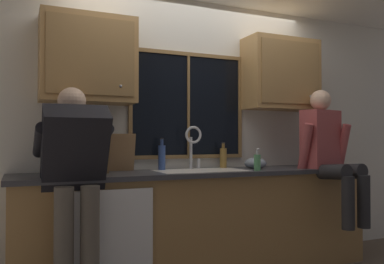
{
  "coord_description": "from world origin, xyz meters",
  "views": [
    {
      "loc": [
        -1.52,
        -3.54,
        1.19
      ],
      "look_at": [
        -0.12,
        -0.3,
        1.26
      ],
      "focal_mm": 37.42,
      "sensor_mm": 36.0,
      "label": 1
    }
  ],
  "objects_px": {
    "mixing_bowl": "(255,163)",
    "soap_dispenser": "(257,162)",
    "person_sitting_on_counter": "(328,149)",
    "bottle_tall_clear": "(223,157)",
    "person_standing": "(75,171)",
    "bottle_green_glass": "(162,157)",
    "cutting_board": "(122,153)",
    "knife_block": "(101,160)"
  },
  "relations": [
    {
      "from": "person_standing",
      "to": "soap_dispenser",
      "type": "distance_m",
      "value": 1.59
    },
    {
      "from": "person_standing",
      "to": "mixing_bowl",
      "type": "height_order",
      "value": "person_standing"
    },
    {
      "from": "soap_dispenser",
      "to": "bottle_tall_clear",
      "type": "bearing_deg",
      "value": 105.98
    },
    {
      "from": "person_standing",
      "to": "knife_block",
      "type": "relative_size",
      "value": 4.94
    },
    {
      "from": "knife_block",
      "to": "cutting_board",
      "type": "xyz_separation_m",
      "value": [
        0.22,
        0.19,
        0.05
      ]
    },
    {
      "from": "bottle_green_glass",
      "to": "cutting_board",
      "type": "bearing_deg",
      "value": 175.62
    },
    {
      "from": "mixing_bowl",
      "to": "bottle_tall_clear",
      "type": "distance_m",
      "value": 0.31
    },
    {
      "from": "bottle_tall_clear",
      "to": "person_sitting_on_counter",
      "type": "bearing_deg",
      "value": -28.44
    },
    {
      "from": "cutting_board",
      "to": "bottle_green_glass",
      "type": "relative_size",
      "value": 1.14
    },
    {
      "from": "bottle_green_glass",
      "to": "bottle_tall_clear",
      "type": "distance_m",
      "value": 0.64
    },
    {
      "from": "mixing_bowl",
      "to": "bottle_tall_clear",
      "type": "bearing_deg",
      "value": 149.0
    },
    {
      "from": "cutting_board",
      "to": "person_standing",
      "type": "bearing_deg",
      "value": -130.66
    },
    {
      "from": "soap_dispenser",
      "to": "bottle_green_glass",
      "type": "bearing_deg",
      "value": 151.99
    },
    {
      "from": "person_sitting_on_counter",
      "to": "mixing_bowl",
      "type": "relative_size",
      "value": 5.91
    },
    {
      "from": "mixing_bowl",
      "to": "soap_dispenser",
      "type": "relative_size",
      "value": 1.07
    },
    {
      "from": "person_sitting_on_counter",
      "to": "person_standing",
      "type": "bearing_deg",
      "value": -178.53
    },
    {
      "from": "person_sitting_on_counter",
      "to": "bottle_tall_clear",
      "type": "distance_m",
      "value": 1.0
    },
    {
      "from": "bottle_tall_clear",
      "to": "soap_dispenser",
      "type": "bearing_deg",
      "value": -74.02
    },
    {
      "from": "bottle_green_glass",
      "to": "person_standing",
      "type": "bearing_deg",
      "value": -147.87
    },
    {
      "from": "knife_block",
      "to": "bottle_tall_clear",
      "type": "xyz_separation_m",
      "value": [
        1.21,
        0.18,
        -0.01
      ]
    },
    {
      "from": "mixing_bowl",
      "to": "bottle_tall_clear",
      "type": "relative_size",
      "value": 0.85
    },
    {
      "from": "bottle_green_glass",
      "to": "bottle_tall_clear",
      "type": "bearing_deg",
      "value": 1.36
    },
    {
      "from": "person_standing",
      "to": "bottle_tall_clear",
      "type": "xyz_separation_m",
      "value": [
        1.46,
        0.53,
        0.05
      ]
    },
    {
      "from": "knife_block",
      "to": "person_sitting_on_counter",
      "type": "bearing_deg",
      "value": -8.1
    },
    {
      "from": "person_sitting_on_counter",
      "to": "cutting_board",
      "type": "bearing_deg",
      "value": 165.42
    },
    {
      "from": "mixing_bowl",
      "to": "soap_dispenser",
      "type": "distance_m",
      "value": 0.3
    },
    {
      "from": "bottle_tall_clear",
      "to": "bottle_green_glass",
      "type": "bearing_deg",
      "value": -178.64
    },
    {
      "from": "knife_block",
      "to": "cutting_board",
      "type": "relative_size",
      "value": 0.97
    },
    {
      "from": "knife_block",
      "to": "mixing_bowl",
      "type": "relative_size",
      "value": 1.51
    },
    {
      "from": "person_sitting_on_counter",
      "to": "cutting_board",
      "type": "distance_m",
      "value": 1.93
    },
    {
      "from": "person_sitting_on_counter",
      "to": "bottle_tall_clear",
      "type": "height_order",
      "value": "person_sitting_on_counter"
    },
    {
      "from": "mixing_bowl",
      "to": "soap_dispenser",
      "type": "height_order",
      "value": "soap_dispenser"
    },
    {
      "from": "soap_dispenser",
      "to": "mixing_bowl",
      "type": "bearing_deg",
      "value": 60.77
    },
    {
      "from": "cutting_board",
      "to": "bottle_tall_clear",
      "type": "height_order",
      "value": "cutting_board"
    },
    {
      "from": "person_standing",
      "to": "knife_block",
      "type": "xyz_separation_m",
      "value": [
        0.25,
        0.36,
        0.06
      ]
    },
    {
      "from": "person_standing",
      "to": "soap_dispenser",
      "type": "relative_size",
      "value": 7.98
    },
    {
      "from": "person_standing",
      "to": "bottle_tall_clear",
      "type": "distance_m",
      "value": 1.56
    },
    {
      "from": "soap_dispenser",
      "to": "bottle_tall_clear",
      "type": "relative_size",
      "value": 0.8
    },
    {
      "from": "soap_dispenser",
      "to": "person_sitting_on_counter",
      "type": "bearing_deg",
      "value": -4.28
    },
    {
      "from": "person_sitting_on_counter",
      "to": "bottle_green_glass",
      "type": "bearing_deg",
      "value": 163.12
    },
    {
      "from": "soap_dispenser",
      "to": "knife_block",
      "type": "bearing_deg",
      "value": 169.77
    },
    {
      "from": "soap_dispenser",
      "to": "bottle_tall_clear",
      "type": "distance_m",
      "value": 0.43
    }
  ]
}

